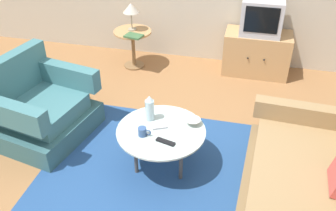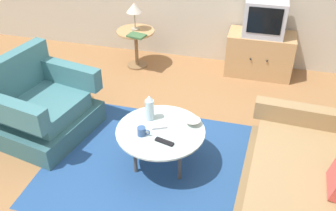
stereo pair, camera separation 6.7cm
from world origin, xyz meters
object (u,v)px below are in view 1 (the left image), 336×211
(couch, at_px, (309,193))
(vase, at_px, (150,108))
(bowl, at_px, (193,122))
(tv_remote_silver, at_px, (160,127))
(coffee_table, at_px, (161,133))
(mug, at_px, (143,132))
(side_table, at_px, (133,41))
(armchair, at_px, (40,110))
(book, at_px, (134,36))
(tv_remote_dark, at_px, (166,142))
(table_lamp, at_px, (131,9))
(tv_stand, at_px, (256,53))
(television, at_px, (262,17))

(couch, relative_size, vase, 6.82)
(bowl, bearing_deg, tv_remote_silver, -154.72)
(coffee_table, distance_m, mug, 0.20)
(bowl, xyz_separation_m, tv_remote_silver, (-0.29, -0.14, -0.02))
(bowl, bearing_deg, mug, -146.04)
(side_table, height_order, vase, vase)
(armchair, height_order, tv_remote_silver, armchair)
(tv_remote_silver, height_order, book, book)
(tv_remote_dark, relative_size, tv_remote_silver, 1.26)
(table_lamp, distance_m, tv_remote_dark, 2.40)
(coffee_table, distance_m, tv_remote_dark, 0.19)
(tv_remote_dark, distance_m, book, 2.13)
(vase, distance_m, bowl, 0.43)
(armchair, xyz_separation_m, tv_stand, (2.20, 1.97, -0.01))
(couch, height_order, tv_remote_dark, couch)
(book, bearing_deg, tv_remote_silver, -52.87)
(tv_stand, distance_m, bowl, 2.09)
(tv_remote_dark, bearing_deg, vase, 141.65)
(vase, bearing_deg, bowl, 2.31)
(couch, relative_size, mug, 14.78)
(table_lamp, xyz_separation_m, mug, (0.79, -2.09, -0.38))
(armchair, height_order, tv_remote_dark, armchair)
(book, bearing_deg, armchair, -97.95)
(television, bearing_deg, armchair, -138.32)
(side_table, xyz_separation_m, mug, (0.77, -2.06, 0.08))
(tv_remote_silver, bearing_deg, couch, 138.88)
(bowl, bearing_deg, side_table, 123.56)
(tv_remote_dark, bearing_deg, bowl, 75.57)
(side_table, bearing_deg, couch, -45.59)
(vase, height_order, bowl, vase)
(television, relative_size, tv_remote_silver, 3.63)
(television, xyz_separation_m, table_lamp, (-1.73, -0.18, 0.03))
(tv_remote_dark, height_order, tv_remote_silver, same)
(couch, distance_m, tv_stand, 2.57)
(bowl, xyz_separation_m, tv_remote_dark, (-0.19, -0.33, -0.02))
(tv_remote_dark, height_order, book, book)
(table_lamp, bearing_deg, couch, -45.77)
(couch, relative_size, tv_remote_silver, 12.42)
(mug, bearing_deg, table_lamp, 110.59)
(table_lamp, relative_size, tv_remote_silver, 2.62)
(tv_remote_dark, bearing_deg, mug, -177.99)
(tv_remote_silver, bearing_deg, mug, 22.98)
(table_lamp, height_order, mug, table_lamp)
(armchair, relative_size, couch, 0.62)
(tv_stand, relative_size, bowl, 5.86)
(side_table, height_order, table_lamp, table_lamp)
(tv_stand, bearing_deg, tv_remote_dark, -107.08)
(tv_stand, height_order, television, television)
(couch, bearing_deg, tv_remote_silver, 78.10)
(armchair, bearing_deg, side_table, 175.73)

